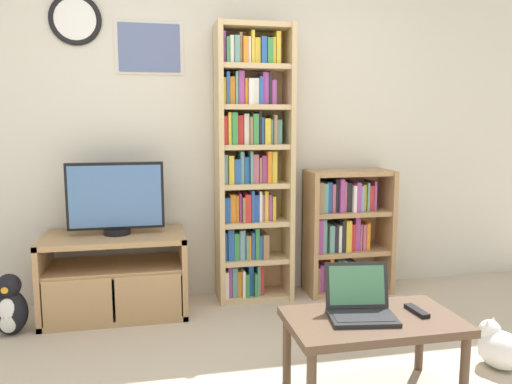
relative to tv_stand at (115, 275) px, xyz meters
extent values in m
cube|color=beige|center=(0.72, 0.33, 1.01)|extent=(5.98, 0.06, 2.60)
torus|color=black|center=(-0.22, 0.28, 1.74)|extent=(0.35, 0.04, 0.35)
cylinder|color=white|center=(-0.22, 0.28, 1.74)|extent=(0.29, 0.02, 0.29)
cube|color=silver|center=(0.28, 0.29, 1.57)|extent=(0.47, 0.01, 0.37)
cube|color=slate|center=(0.28, 0.28, 1.57)|extent=(0.43, 0.02, 0.34)
cube|color=tan|center=(-0.46, 0.02, 0.00)|extent=(0.04, 0.52, 0.56)
cube|color=tan|center=(0.46, 0.02, 0.00)|extent=(0.04, 0.52, 0.56)
cube|color=tan|center=(0.00, 0.02, 0.26)|extent=(0.96, 0.52, 0.04)
cube|color=tan|center=(0.00, 0.02, -0.27)|extent=(0.96, 0.52, 0.04)
cube|color=tan|center=(0.00, 0.02, 0.05)|extent=(0.89, 0.48, 0.04)
cube|color=tan|center=(-0.22, -0.23, -0.10)|extent=(0.43, 0.02, 0.30)
cube|color=tan|center=(0.22, -0.23, -0.10)|extent=(0.43, 0.02, 0.30)
cylinder|color=black|center=(0.02, 0.03, 0.30)|extent=(0.18, 0.18, 0.04)
cube|color=black|center=(0.02, 0.03, 0.55)|extent=(0.65, 0.05, 0.46)
cube|color=#4770A8|center=(0.02, 0.00, 0.55)|extent=(0.61, 0.01, 0.42)
cube|color=tan|center=(0.75, 0.13, 0.72)|extent=(0.04, 0.29, 2.02)
cube|color=tan|center=(1.27, 0.13, 0.72)|extent=(0.04, 0.29, 2.02)
cube|color=tan|center=(1.01, 0.27, 0.72)|extent=(0.56, 0.02, 2.02)
cube|color=tan|center=(1.01, 0.13, -0.27)|extent=(0.48, 0.25, 0.04)
cube|color=tan|center=(1.01, 0.13, 0.02)|extent=(0.48, 0.25, 0.04)
cube|color=tan|center=(1.01, 0.13, 0.30)|extent=(0.48, 0.25, 0.04)
cube|color=tan|center=(1.01, 0.13, 0.58)|extent=(0.48, 0.25, 0.04)
cube|color=tan|center=(1.01, 0.13, 0.87)|extent=(0.48, 0.25, 0.04)
cube|color=tan|center=(1.01, 0.13, 1.15)|extent=(0.48, 0.25, 0.04)
cube|color=tan|center=(1.01, 0.13, 1.43)|extent=(0.48, 0.25, 0.04)
cube|color=tan|center=(1.01, 0.13, 1.71)|extent=(0.48, 0.25, 0.04)
cube|color=white|center=(0.78, 0.14, -0.15)|extent=(0.02, 0.23, 0.20)
cube|color=#9E4293|center=(0.81, 0.15, -0.13)|extent=(0.03, 0.19, 0.23)
cube|color=#5B9389|center=(0.85, 0.15, -0.14)|extent=(0.04, 0.19, 0.22)
cube|color=orange|center=(0.88, 0.15, -0.15)|extent=(0.03, 0.19, 0.20)
cube|color=white|center=(0.91, 0.14, -0.15)|extent=(0.02, 0.23, 0.20)
cube|color=#388947|center=(0.94, 0.14, -0.16)|extent=(0.03, 0.22, 0.17)
cube|color=#2856A8|center=(0.97, 0.15, -0.13)|extent=(0.04, 0.18, 0.24)
cube|color=#388947|center=(1.00, 0.14, -0.16)|extent=(0.02, 0.22, 0.18)
cube|color=#5B9389|center=(1.03, 0.14, -0.13)|extent=(0.02, 0.20, 0.23)
cube|color=red|center=(1.05, 0.15, -0.13)|extent=(0.03, 0.18, 0.24)
cube|color=#2856A8|center=(0.78, 0.15, 0.14)|extent=(0.02, 0.18, 0.21)
cube|color=#2856A8|center=(0.82, 0.15, 0.15)|extent=(0.04, 0.20, 0.23)
cube|color=#388947|center=(0.86, 0.15, 0.13)|extent=(0.04, 0.19, 0.20)
cube|color=#759EB7|center=(0.91, 0.15, 0.14)|extent=(0.04, 0.18, 0.22)
cube|color=#5B9389|center=(0.94, 0.14, 0.13)|extent=(0.02, 0.21, 0.19)
cube|color=orange|center=(0.96, 0.14, 0.12)|extent=(0.02, 0.20, 0.18)
cube|color=#2856A8|center=(0.98, 0.14, 0.13)|extent=(0.02, 0.20, 0.20)
cube|color=#388947|center=(1.01, 0.14, 0.15)|extent=(0.03, 0.21, 0.23)
cube|color=#2856A8|center=(1.04, 0.14, 0.12)|extent=(0.02, 0.21, 0.18)
cube|color=#93704C|center=(1.08, 0.14, 0.13)|extent=(0.04, 0.22, 0.18)
cube|color=#2856A8|center=(0.79, 0.14, 0.41)|extent=(0.04, 0.20, 0.18)
cube|color=orange|center=(0.84, 0.15, 0.42)|extent=(0.04, 0.18, 0.20)
cube|color=orange|center=(0.87, 0.15, 0.42)|extent=(0.02, 0.18, 0.20)
cube|color=#9E4293|center=(0.89, 0.15, 0.42)|extent=(0.02, 0.18, 0.21)
cube|color=#93704C|center=(0.91, 0.14, 0.41)|extent=(0.02, 0.23, 0.19)
cube|color=red|center=(0.94, 0.14, 0.42)|extent=(0.04, 0.23, 0.21)
cube|color=#2856A8|center=(0.98, 0.14, 0.43)|extent=(0.02, 0.23, 0.23)
cube|color=#2856A8|center=(1.01, 0.14, 0.42)|extent=(0.04, 0.20, 0.20)
cube|color=white|center=(1.04, 0.14, 0.43)|extent=(0.02, 0.21, 0.23)
cube|color=#B75B70|center=(1.06, 0.15, 0.42)|extent=(0.02, 0.19, 0.20)
cube|color=gold|center=(1.08, 0.15, 0.43)|extent=(0.03, 0.19, 0.22)
cube|color=#9E4293|center=(1.12, 0.15, 0.41)|extent=(0.03, 0.18, 0.20)
cube|color=gold|center=(1.15, 0.15, 0.41)|extent=(0.02, 0.18, 0.18)
cube|color=#759EB7|center=(0.79, 0.15, 0.71)|extent=(0.03, 0.19, 0.21)
cube|color=gold|center=(0.82, 0.14, 0.70)|extent=(0.04, 0.21, 0.21)
cube|color=#2856A8|center=(0.87, 0.14, 0.69)|extent=(0.04, 0.20, 0.18)
cube|color=#5B9389|center=(0.91, 0.15, 0.72)|extent=(0.03, 0.18, 0.23)
cube|color=#2856A8|center=(0.94, 0.15, 0.70)|extent=(0.03, 0.18, 0.19)
cube|color=#5B9389|center=(0.97, 0.14, 0.72)|extent=(0.02, 0.21, 0.23)
cube|color=#B75B70|center=(1.01, 0.15, 0.71)|extent=(0.04, 0.19, 0.21)
cube|color=#93704C|center=(1.04, 0.15, 0.69)|extent=(0.02, 0.20, 0.19)
cube|color=#9E4293|center=(1.07, 0.15, 0.70)|extent=(0.04, 0.18, 0.20)
cube|color=orange|center=(1.10, 0.14, 0.72)|extent=(0.03, 0.21, 0.23)
cube|color=gold|center=(1.14, 0.14, 0.71)|extent=(0.04, 0.20, 0.23)
cube|color=red|center=(0.78, 0.14, 0.98)|extent=(0.03, 0.21, 0.20)
cube|color=gold|center=(0.81, 0.14, 1.00)|extent=(0.02, 0.22, 0.23)
cube|color=#388947|center=(0.85, 0.14, 1.00)|extent=(0.04, 0.23, 0.23)
cube|color=red|center=(0.89, 0.15, 0.99)|extent=(0.04, 0.18, 0.21)
cube|color=white|center=(0.94, 0.15, 0.99)|extent=(0.04, 0.18, 0.22)
cube|color=#93704C|center=(0.97, 0.14, 0.98)|extent=(0.02, 0.22, 0.20)
cube|color=#388947|center=(1.00, 0.14, 0.99)|extent=(0.04, 0.22, 0.22)
cube|color=#232328|center=(1.03, 0.14, 1.00)|extent=(0.02, 0.20, 0.23)
cube|color=#2856A8|center=(1.05, 0.14, 0.98)|extent=(0.02, 0.20, 0.19)
cube|color=gold|center=(1.09, 0.14, 0.98)|extent=(0.04, 0.21, 0.19)
cube|color=#5B9389|center=(1.12, 0.15, 0.97)|extent=(0.02, 0.20, 0.18)
cube|color=#93704C|center=(1.14, 0.14, 0.99)|extent=(0.02, 0.23, 0.21)
cube|color=#5B9389|center=(1.18, 0.15, 0.97)|extent=(0.04, 0.18, 0.18)
cube|color=gold|center=(0.78, 0.15, 1.26)|extent=(0.02, 0.19, 0.19)
cube|color=#2856A8|center=(0.81, 0.14, 1.28)|extent=(0.02, 0.21, 0.22)
cube|color=orange|center=(0.84, 0.15, 1.26)|extent=(0.04, 0.18, 0.19)
cube|color=#5B9389|center=(0.87, 0.14, 1.28)|extent=(0.02, 0.21, 0.23)
cube|color=#9E4293|center=(0.90, 0.15, 1.28)|extent=(0.04, 0.19, 0.23)
cube|color=orange|center=(0.94, 0.15, 1.26)|extent=(0.02, 0.19, 0.18)
cube|color=white|center=(0.97, 0.14, 1.26)|extent=(0.03, 0.23, 0.18)
cube|color=white|center=(1.01, 0.15, 1.26)|extent=(0.04, 0.20, 0.18)
cube|color=#2856A8|center=(1.04, 0.14, 1.26)|extent=(0.03, 0.21, 0.19)
cube|color=#9E4293|center=(1.08, 0.15, 1.28)|extent=(0.04, 0.18, 0.23)
cube|color=#232328|center=(1.11, 0.15, 1.27)|extent=(0.02, 0.19, 0.22)
cube|color=#9E4293|center=(1.14, 0.15, 1.25)|extent=(0.03, 0.18, 0.17)
cube|color=#9E4293|center=(0.78, 0.14, 1.56)|extent=(0.02, 0.20, 0.21)
cube|color=#388947|center=(0.80, 0.14, 1.54)|extent=(0.02, 0.23, 0.17)
cube|color=white|center=(0.83, 0.14, 1.54)|extent=(0.03, 0.21, 0.19)
cube|color=#5B9389|center=(0.87, 0.14, 1.54)|extent=(0.04, 0.23, 0.19)
cube|color=#93704C|center=(0.90, 0.14, 1.55)|extent=(0.02, 0.21, 0.21)
cube|color=orange|center=(0.93, 0.14, 1.54)|extent=(0.03, 0.23, 0.18)
cube|color=white|center=(0.96, 0.14, 1.54)|extent=(0.02, 0.20, 0.18)
cube|color=gold|center=(0.98, 0.14, 1.56)|extent=(0.02, 0.21, 0.22)
cube|color=gold|center=(1.02, 0.14, 1.54)|extent=(0.04, 0.20, 0.18)
cube|color=#2856A8|center=(1.06, 0.14, 1.54)|extent=(0.04, 0.22, 0.18)
cube|color=#388947|center=(1.10, 0.14, 1.54)|extent=(0.04, 0.22, 0.18)
cube|color=gold|center=(1.14, 0.14, 1.54)|extent=(0.02, 0.20, 0.18)
cube|color=gold|center=(1.17, 0.14, 1.56)|extent=(0.03, 0.21, 0.22)
cube|color=tan|center=(1.44, 0.12, 0.19)|extent=(0.04, 0.31, 0.96)
cube|color=tan|center=(2.07, 0.12, 0.19)|extent=(0.04, 0.31, 0.96)
cube|color=tan|center=(1.76, 0.27, 0.19)|extent=(0.66, 0.02, 0.96)
cube|color=tan|center=(1.76, 0.12, -0.27)|extent=(0.59, 0.28, 0.04)
cube|color=tan|center=(1.76, 0.12, 0.04)|extent=(0.59, 0.28, 0.04)
cube|color=tan|center=(1.76, 0.12, 0.35)|extent=(0.59, 0.28, 0.04)
cube|color=tan|center=(1.76, 0.12, 0.66)|extent=(0.59, 0.28, 0.04)
cube|color=#93704C|center=(1.48, 0.13, -0.15)|extent=(0.03, 0.23, 0.19)
cube|color=#9E4293|center=(1.52, 0.14, -0.14)|extent=(0.03, 0.21, 0.21)
cube|color=#93704C|center=(1.55, 0.13, -0.13)|extent=(0.04, 0.23, 0.24)
cube|color=orange|center=(1.59, 0.13, -0.12)|extent=(0.03, 0.22, 0.26)
cube|color=red|center=(1.63, 0.14, -0.15)|extent=(0.04, 0.21, 0.21)
cube|color=#388947|center=(1.66, 0.14, -0.13)|extent=(0.02, 0.20, 0.24)
cube|color=#759EB7|center=(1.69, 0.13, -0.13)|extent=(0.03, 0.23, 0.24)
cube|color=orange|center=(1.72, 0.13, -0.15)|extent=(0.02, 0.25, 0.20)
cube|color=#5B9389|center=(1.75, 0.13, -0.14)|extent=(0.02, 0.25, 0.23)
cube|color=#232328|center=(1.78, 0.14, -0.14)|extent=(0.03, 0.20, 0.22)
cube|color=#5B9389|center=(1.81, 0.13, -0.15)|extent=(0.03, 0.24, 0.20)
cube|color=#9E4293|center=(1.49, 0.13, 0.19)|extent=(0.04, 0.25, 0.26)
cube|color=#5B9389|center=(1.52, 0.13, 0.19)|extent=(0.03, 0.24, 0.26)
cube|color=#93704C|center=(1.55, 0.14, 0.17)|extent=(0.02, 0.20, 0.23)
cube|color=#5B9389|center=(1.58, 0.13, 0.16)|extent=(0.04, 0.24, 0.21)
cube|color=#232328|center=(1.62, 0.13, 0.16)|extent=(0.03, 0.22, 0.20)
cube|color=white|center=(1.65, 0.13, 0.16)|extent=(0.02, 0.23, 0.21)
cube|color=#232328|center=(1.68, 0.13, 0.18)|extent=(0.03, 0.23, 0.24)
cube|color=gold|center=(1.72, 0.13, 0.18)|extent=(0.04, 0.24, 0.24)
cube|color=red|center=(1.76, 0.13, 0.16)|extent=(0.04, 0.22, 0.21)
cube|color=#9E4293|center=(1.80, 0.14, 0.19)|extent=(0.04, 0.21, 0.26)
cube|color=#B75B70|center=(1.83, 0.14, 0.16)|extent=(0.02, 0.20, 0.20)
cube|color=#B75B70|center=(1.86, 0.14, 0.16)|extent=(0.02, 0.21, 0.20)
cube|color=orange|center=(1.89, 0.14, 0.16)|extent=(0.03, 0.21, 0.21)
cube|color=#93704C|center=(1.49, 0.12, 0.48)|extent=(0.04, 0.25, 0.23)
cube|color=#5B9389|center=(1.53, 0.13, 0.48)|extent=(0.04, 0.24, 0.22)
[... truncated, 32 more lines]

